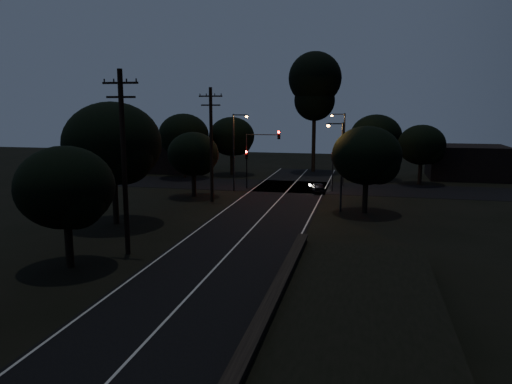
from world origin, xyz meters
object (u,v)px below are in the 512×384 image
at_px(streetlight_c, 340,161).
at_px(signal_right, 333,164).
at_px(utility_pole_mid, 124,160).
at_px(streetlight_a, 235,147).
at_px(signal_mast, 262,148).
at_px(streetlight_b, 342,144).
at_px(car, 318,187).
at_px(signal_left, 247,162).
at_px(utility_pole_far, 211,143).
at_px(tall_pine, 315,86).

bearing_deg(streetlight_c, signal_right, 97.02).
bearing_deg(utility_pole_mid, streetlight_a, 88.27).
distance_m(signal_mast, streetlight_b, 9.15).
bearing_deg(signal_right, streetlight_a, -168.66).
bearing_deg(streetlight_b, signal_right, -100.00).
relative_size(streetlight_c, car, 2.45).
xyz_separation_m(utility_pole_mid, streetlight_b, (11.31, 29.00, -1.10)).
bearing_deg(streetlight_a, car, 6.33).
xyz_separation_m(utility_pole_mid, signal_left, (1.40, 24.99, -2.90)).
distance_m(utility_pole_far, streetlight_a, 6.10).
height_order(streetlight_c, car, streetlight_c).
height_order(tall_pine, car, tall_pine).
distance_m(utility_pole_far, signal_left, 8.53).
bearing_deg(streetlight_b, signal_mast, -154.01).
relative_size(tall_pine, streetlight_a, 1.97).
bearing_deg(car, signal_left, -22.09).
height_order(signal_right, streetlight_c, streetlight_c).
xyz_separation_m(tall_pine, streetlight_a, (-6.31, -17.00, -6.74)).
distance_m(signal_left, car, 8.20).
bearing_deg(streetlight_c, streetlight_b, 92.14).
bearing_deg(tall_pine, signal_left, -110.46).
bearing_deg(signal_mast, signal_right, -0.03).
height_order(signal_right, streetlight_b, streetlight_b).
bearing_deg(streetlight_a, signal_left, 70.41).
relative_size(signal_mast, car, 2.04).
xyz_separation_m(utility_pole_mid, utility_pole_far, (0.00, 17.00, -0.25)).
xyz_separation_m(signal_left, car, (7.80, -1.04, -2.31)).
distance_m(signal_right, streetlight_c, 10.18).
distance_m(signal_right, car, 2.90).
relative_size(signal_left, streetlight_c, 0.55).
height_order(utility_pole_far, streetlight_c, utility_pole_far).
height_order(signal_left, car, signal_left).
bearing_deg(streetlight_b, streetlight_c, -87.86).
distance_m(utility_pole_mid, streetlight_b, 31.15).
xyz_separation_m(utility_pole_far, signal_mast, (3.09, 7.99, -1.15)).
height_order(tall_pine, streetlight_c, tall_pine).
xyz_separation_m(signal_right, streetlight_c, (1.23, -9.99, 1.51)).
xyz_separation_m(signal_left, streetlight_c, (10.43, -9.99, 1.51)).
bearing_deg(car, signal_mast, -24.19).
bearing_deg(streetlight_c, streetlight_a, 144.31).
distance_m(signal_right, signal_mast, 7.66).
xyz_separation_m(utility_pole_mid, tall_pine, (7.00, 40.00, 5.64)).
relative_size(tall_pine, streetlight_c, 2.10).
xyz_separation_m(streetlight_a, car, (8.51, 0.94, -4.11)).
bearing_deg(streetlight_a, tall_pine, 69.64).
distance_m(tall_pine, streetlight_c, 26.41).
relative_size(signal_left, streetlight_a, 0.51).
height_order(streetlight_b, car, streetlight_b).
height_order(streetlight_a, streetlight_b, same).
bearing_deg(streetlight_a, signal_mast, 39.77).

